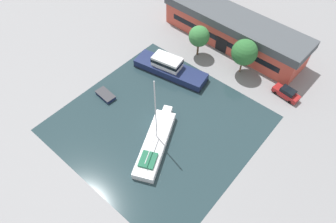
% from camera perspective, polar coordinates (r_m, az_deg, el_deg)
% --- Properties ---
extents(ground_plane, '(440.00, 440.00, 0.00)m').
position_cam_1_polar(ground_plane, '(46.10, -1.66, -2.28)').
color(ground_plane, gray).
extents(water_canal, '(27.82, 27.33, 0.01)m').
position_cam_1_polar(water_canal, '(46.09, -1.66, -2.28)').
color(water_canal, '#23383D').
rests_on(water_canal, ground).
extents(warehouse_building, '(28.97, 8.24, 5.71)m').
position_cam_1_polar(warehouse_building, '(59.60, 12.35, 14.95)').
color(warehouse_building, '#C64C3D').
rests_on(warehouse_building, ground).
extents(quay_tree_near_building, '(3.73, 3.73, 5.95)m').
position_cam_1_polar(quay_tree_near_building, '(55.04, 5.93, 14.05)').
color(quay_tree_near_building, brown).
rests_on(quay_tree_near_building, ground).
extents(quay_tree_by_water, '(4.42, 4.42, 6.62)m').
position_cam_1_polar(quay_tree_by_water, '(52.39, 14.36, 10.86)').
color(quay_tree_by_water, brown).
rests_on(quay_tree_by_water, ground).
extents(parked_car, '(4.62, 2.22, 1.73)m').
position_cam_1_polar(parked_car, '(52.69, 21.64, 3.32)').
color(parked_car, maroon).
rests_on(parked_car, ground).
extents(sailboat_moored, '(7.62, 12.48, 12.50)m').
position_cam_1_polar(sailboat_moored, '(43.27, -2.39, -5.97)').
color(sailboat_moored, white).
rests_on(sailboat_moored, water_canal).
extents(motor_cruiser, '(13.67, 6.11, 3.20)m').
position_cam_1_polar(motor_cruiser, '(52.78, 0.28, 8.32)').
color(motor_cruiser, '#19234C').
rests_on(motor_cruiser, water_canal).
extents(small_dinghy, '(3.59, 2.05, 0.62)m').
position_cam_1_polar(small_dinghy, '(50.45, -11.81, 3.09)').
color(small_dinghy, '#19234C').
rests_on(small_dinghy, water_canal).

